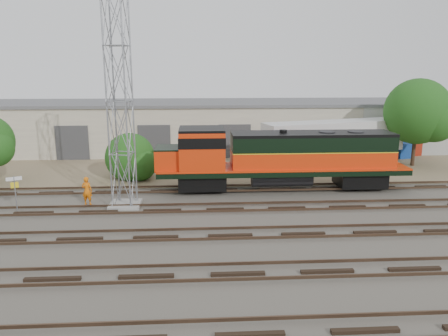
{
  "coord_description": "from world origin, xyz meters",
  "views": [
    {
      "loc": [
        -1.68,
        -25.08,
        8.94
      ],
      "look_at": [
        0.08,
        4.0,
        2.2
      ],
      "focal_mm": 35.0,
      "sensor_mm": 36.0,
      "label": 1
    }
  ],
  "objects": [
    {
      "name": "dumpster_red",
      "position": [
        20.49,
        18.27,
        0.7
      ],
      "size": [
        1.9,
        1.84,
        1.4
      ],
      "primitive_type": "cube",
      "rotation": [
        0.0,
        0.0,
        0.36
      ],
      "color": "maroon",
      "rests_on": "ground"
    },
    {
      "name": "tree_mid",
      "position": [
        -7.02,
        9.96,
        1.67
      ],
      "size": [
        4.22,
        4.01,
        4.01
      ],
      "color": "#382619",
      "rests_on": "ground"
    },
    {
      "name": "locomotive",
      "position": [
        4.19,
        6.0,
        2.52
      ],
      "size": [
        18.38,
        3.22,
        4.42
      ],
      "color": "black",
      "rests_on": "tracks"
    },
    {
      "name": "tree_east",
      "position": [
        18.5,
        13.14,
        4.88
      ],
      "size": [
        6.22,
        5.93,
        8.0
      ],
      "color": "#382619",
      "rests_on": "ground"
    },
    {
      "name": "dumpster_blue",
      "position": [
        19.03,
        17.08,
        0.75
      ],
      "size": [
        1.84,
        1.76,
        1.5
      ],
      "primitive_type": "cube",
      "rotation": [
        0.0,
        0.0,
        0.18
      ],
      "color": "#154097",
      "rests_on": "ground"
    },
    {
      "name": "warehouse",
      "position": [
        0.04,
        22.98,
        2.65
      ],
      "size": [
        58.4,
        10.4,
        5.3
      ],
      "color": "beige",
      "rests_on": "ground"
    },
    {
      "name": "semi_trailer",
      "position": [
        11.07,
        13.92,
        2.61
      ],
      "size": [
        13.72,
        6.28,
        4.15
      ],
      "rotation": [
        0.0,
        0.0,
        0.28
      ],
      "color": "silver",
      "rests_on": "ground"
    },
    {
      "name": "ground",
      "position": [
        0.0,
        0.0,
        0.0
      ],
      "size": [
        140.0,
        140.0,
        0.0
      ],
      "primitive_type": "plane",
      "color": "#47423A",
      "rests_on": "ground"
    },
    {
      "name": "tracks",
      "position": [
        0.0,
        -3.0,
        0.08
      ],
      "size": [
        80.0,
        20.4,
        0.28
      ],
      "color": "black",
      "rests_on": "ground"
    },
    {
      "name": "signal_tower",
      "position": [
        -6.54,
        2.81,
        6.63
      ],
      "size": [
        2.01,
        2.01,
        13.57
      ],
      "rotation": [
        0.0,
        0.0,
        -0.22
      ],
      "color": "gray",
      "rests_on": "ground"
    },
    {
      "name": "sign_post",
      "position": [
        -13.26,
        2.17,
        1.59
      ],
      "size": [
        0.86,
        0.43,
        2.27
      ],
      "color": "gray",
      "rests_on": "ground"
    },
    {
      "name": "dirt_strip",
      "position": [
        0.0,
        15.0,
        0.01
      ],
      "size": [
        80.0,
        16.0,
        0.02
      ],
      "primitive_type": "cube",
      "color": "#726047",
      "rests_on": "ground"
    },
    {
      "name": "worker",
      "position": [
        -9.08,
        3.25,
        0.95
      ],
      "size": [
        0.77,
        0.58,
        1.91
      ],
      "primitive_type": "imported",
      "rotation": [
        0.0,
        0.0,
        2.95
      ],
      "color": "orange",
      "rests_on": "ground"
    }
  ]
}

